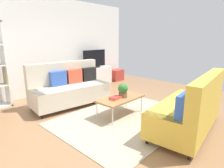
% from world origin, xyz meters
% --- Properties ---
extents(ground_plane, '(7.68, 7.68, 0.00)m').
position_xyz_m(ground_plane, '(0.00, 0.00, 0.00)').
color(ground_plane, '#936B47').
extents(wall_far, '(6.40, 0.12, 2.90)m').
position_xyz_m(wall_far, '(0.00, 2.80, 1.45)').
color(wall_far, white).
rests_on(wall_far, ground_plane).
extents(area_rug, '(2.90, 2.20, 0.01)m').
position_xyz_m(area_rug, '(-0.02, -0.30, 0.01)').
color(area_rug, tan).
rests_on(area_rug, ground_plane).
extents(couch_beige, '(1.99, 1.08, 1.10)m').
position_xyz_m(couch_beige, '(-0.35, 1.32, 0.45)').
color(couch_beige, beige).
rests_on(couch_beige, ground_plane).
extents(couch_green, '(1.97, 1.02, 1.10)m').
position_xyz_m(couch_green, '(0.32, -1.53, 0.45)').
color(couch_green, gold).
rests_on(couch_green, ground_plane).
extents(coffee_table, '(1.10, 0.56, 0.42)m').
position_xyz_m(coffee_table, '(0.03, -0.10, 0.39)').
color(coffee_table, '#9E7042').
rests_on(coffee_table, ground_plane).
extents(tv_console, '(1.40, 0.44, 0.64)m').
position_xyz_m(tv_console, '(1.54, 2.46, 0.32)').
color(tv_console, silver).
rests_on(tv_console, ground_plane).
extents(tv, '(1.00, 0.20, 0.64)m').
position_xyz_m(tv, '(1.54, 2.44, 0.95)').
color(tv, black).
rests_on(tv, tv_console).
extents(storage_trunk, '(0.52, 0.40, 0.44)m').
position_xyz_m(storage_trunk, '(2.64, 2.36, 0.22)').
color(storage_trunk, '#B2382D').
rests_on(storage_trunk, ground_plane).
extents(potted_plant, '(0.22, 0.22, 0.31)m').
position_xyz_m(potted_plant, '(0.09, -0.13, 0.58)').
color(potted_plant, brown).
rests_on(potted_plant, coffee_table).
extents(table_book_0, '(0.24, 0.18, 0.03)m').
position_xyz_m(table_book_0, '(-0.14, -0.10, 0.43)').
color(table_book_0, orange).
rests_on(table_book_0, coffee_table).
extents(table_book_1, '(0.25, 0.19, 0.03)m').
position_xyz_m(table_book_1, '(-0.14, -0.10, 0.46)').
color(table_book_1, red).
rests_on(table_book_1, table_book_0).
extents(vase_0, '(0.11, 0.11, 0.12)m').
position_xyz_m(vase_0, '(0.96, 2.51, 0.70)').
color(vase_0, '#33B29E').
rests_on(vase_0, tv_console).
extents(bottle_0, '(0.05, 0.05, 0.22)m').
position_xyz_m(bottle_0, '(1.13, 2.42, 0.75)').
color(bottle_0, '#3359B2').
rests_on(bottle_0, tv_console).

